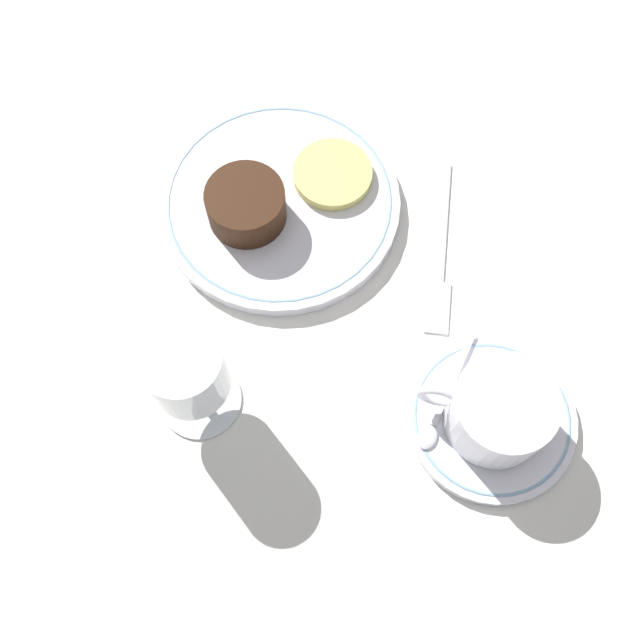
% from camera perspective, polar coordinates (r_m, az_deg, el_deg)
% --- Properties ---
extents(ground_plane, '(3.00, 3.00, 0.00)m').
position_cam_1_polar(ground_plane, '(0.71, -3.31, 7.68)').
color(ground_plane, white).
extents(dinner_plate, '(0.23, 0.23, 0.01)m').
position_cam_1_polar(dinner_plate, '(0.71, -3.42, 8.97)').
color(dinner_plate, white).
rests_on(dinner_plate, ground_plane).
extents(saucer, '(0.14, 0.14, 0.01)m').
position_cam_1_polar(saucer, '(0.65, 12.90, -7.34)').
color(saucer, white).
rests_on(saucer, ground_plane).
extents(coffee_cup, '(0.11, 0.08, 0.06)m').
position_cam_1_polar(coffee_cup, '(0.61, 13.54, -6.74)').
color(coffee_cup, white).
rests_on(coffee_cup, saucer).
extents(spoon, '(0.04, 0.11, 0.00)m').
position_cam_1_polar(spoon, '(0.64, 9.36, -6.20)').
color(spoon, silver).
rests_on(spoon, saucer).
extents(wine_glass, '(0.07, 0.07, 0.11)m').
position_cam_1_polar(wine_glass, '(0.58, -10.06, -4.07)').
color(wine_glass, silver).
rests_on(wine_glass, ground_plane).
extents(fork, '(0.03, 0.18, 0.01)m').
position_cam_1_polar(fork, '(0.69, 9.16, 4.21)').
color(fork, silver).
rests_on(fork, ground_plane).
extents(dessert_cake, '(0.07, 0.07, 0.04)m').
position_cam_1_polar(dessert_cake, '(0.68, -5.66, 8.71)').
color(dessert_cake, '#381E0F').
rests_on(dessert_cake, dinner_plate).
extents(pineapple_slice, '(0.07, 0.07, 0.01)m').
position_cam_1_polar(pineapple_slice, '(0.71, 0.96, 11.05)').
color(pineapple_slice, '#EFE075').
rests_on(pineapple_slice, dinner_plate).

